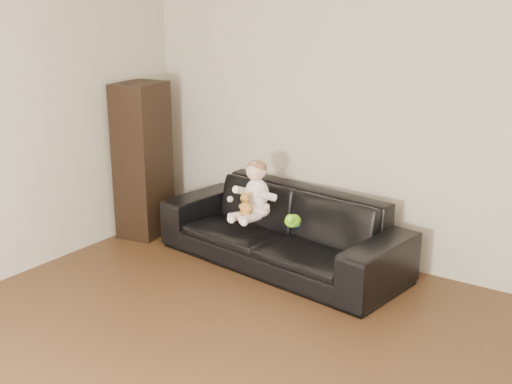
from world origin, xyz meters
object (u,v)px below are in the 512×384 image
Objects in this scene: cabinet at (143,160)px; teddy_bear at (246,205)px; sofa at (282,229)px; baby at (255,193)px; toy_green at (293,221)px; toy_rattle at (290,222)px; toy_blue_disc at (293,224)px.

cabinet is 1.32m from teddy_bear.
sofa is 4.41× the size of baby.
baby is at bearing 176.59° from toy_green.
teddy_bear is at bearing -69.24° from baby.
toy_rattle is 0.04m from toy_blue_disc.
toy_blue_disc is (0.35, 0.17, -0.15)m from teddy_bear.
toy_blue_disc is at bearing 20.36° from baby.
sofa is 0.22m from toy_blue_disc.
teddy_bear is at bearing -156.96° from toy_rattle.
cabinet reaches higher than teddy_bear.
sofa is 0.24m from toy_rattle.
sofa is 14.25× the size of toy_green.
toy_rattle is at bearing -11.89° from cabinet.
teddy_bear reaches higher than sofa.
toy_rattle is at bearing 149.83° from toy_green.
sofa is 1.54m from cabinet.
baby reaches higher than sofa.
baby reaches higher than teddy_bear.
toy_green is at bearing 35.10° from teddy_bear.
teddy_bear is (0.01, -0.15, -0.06)m from baby.
toy_blue_disc is (0.36, 0.02, -0.21)m from baby.
cabinet is (-1.48, -0.09, 0.41)m from sofa.
toy_rattle is (0.34, 0.14, -0.12)m from teddy_bear.
teddy_bear is 1.66× the size of toy_blue_disc.
sofa is 0.39m from baby.
baby is at bearing 179.39° from toy_rattle.
cabinet is 1.66m from toy_rattle.
toy_green is at bearing -12.52° from cabinet.
toy_rattle is at bearing 39.54° from teddy_bear.
baby is 0.41m from toy_green.
toy_rattle is at bearing 16.27° from baby.
cabinet is 1.67m from toy_blue_disc.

